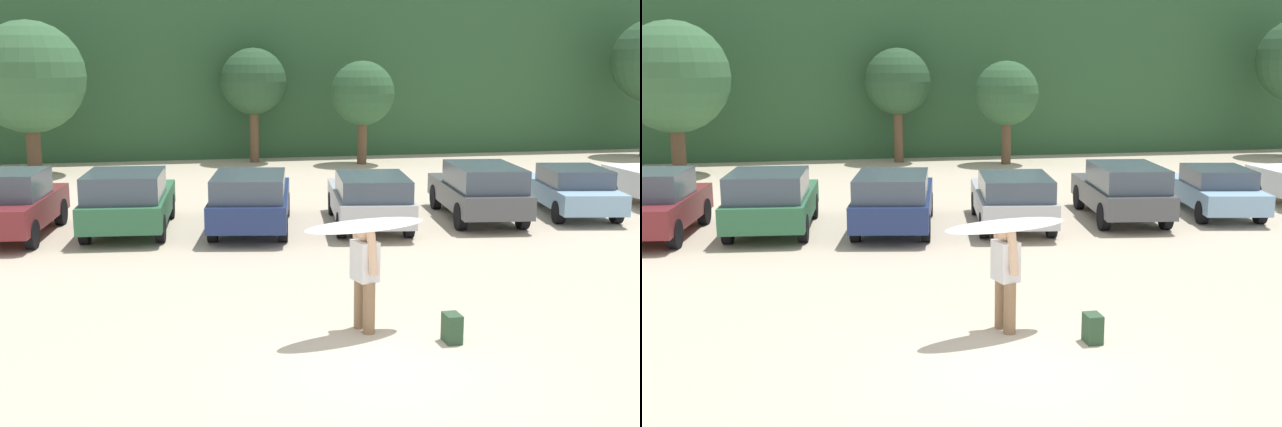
# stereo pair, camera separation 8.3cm
# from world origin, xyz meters

# --- Properties ---
(ground_plane) EXTENTS (120.00, 120.00, 0.00)m
(ground_plane) POSITION_xyz_m (0.00, 0.00, 0.00)
(ground_plane) COLOR beige
(hillside_ridge) EXTENTS (108.00, 12.00, 8.47)m
(hillside_ridge) POSITION_xyz_m (0.00, 30.40, 4.24)
(hillside_ridge) COLOR #2D5633
(hillside_ridge) RESTS_ON ground_plane
(tree_far_left) EXTENTS (4.12, 4.12, 5.71)m
(tree_far_left) POSITION_xyz_m (-7.49, 20.85, 3.63)
(tree_far_left) COLOR brown
(tree_far_left) RESTS_ON ground_plane
(tree_center_left) EXTENTS (2.76, 2.76, 4.77)m
(tree_center_left) POSITION_xyz_m (1.06, 23.12, 3.35)
(tree_center_left) COLOR brown
(tree_center_left) RESTS_ON ground_plane
(tree_center) EXTENTS (2.63, 2.63, 4.24)m
(tree_center) POSITION_xyz_m (5.36, 21.59, 2.90)
(tree_center) COLOR brown
(tree_center) RESTS_ON ground_plane
(parked_car_maroon) EXTENTS (2.23, 4.36, 1.65)m
(parked_car_maroon) POSITION_xyz_m (-6.48, 9.89, 0.83)
(parked_car_maroon) COLOR maroon
(parked_car_maroon) RESTS_ON ground_plane
(parked_car_forest_green) EXTENTS (2.37, 4.63, 1.60)m
(parked_car_forest_green) POSITION_xyz_m (-3.73, 9.89, 0.83)
(parked_car_forest_green) COLOR #2D6642
(parked_car_forest_green) RESTS_ON ground_plane
(parked_car_navy) EXTENTS (2.68, 5.03, 1.53)m
(parked_car_navy) POSITION_xyz_m (-0.71, 9.50, 0.81)
(parked_car_navy) COLOR navy
(parked_car_navy) RESTS_ON ground_plane
(parked_car_silver) EXTENTS (2.48, 4.77, 1.44)m
(parked_car_silver) POSITION_xyz_m (2.33, 9.27, 0.76)
(parked_car_silver) COLOR silver
(parked_car_silver) RESTS_ON ground_plane
(parked_car_dark_gray) EXTENTS (2.36, 4.67, 1.55)m
(parked_car_dark_gray) POSITION_xyz_m (5.48, 9.58, 0.83)
(parked_car_dark_gray) COLOR #4C4F54
(parked_car_dark_gray) RESTS_ON ground_plane
(parked_car_sky_blue) EXTENTS (2.48, 4.52, 1.34)m
(parked_car_sky_blue) POSITION_xyz_m (8.37, 9.87, 0.70)
(parked_car_sky_blue) COLOR #84ADD1
(parked_car_sky_blue) RESTS_ON ground_plane
(person_adult) EXTENTS (0.41, 0.73, 1.74)m
(person_adult) POSITION_xyz_m (0.15, 1.57, 0.98)
(person_adult) COLOR #8C6B4C
(person_adult) RESTS_ON ground_plane
(surfboard_white) EXTENTS (2.19, 1.15, 0.14)m
(surfboard_white) POSITION_xyz_m (0.13, 1.45, 1.75)
(surfboard_white) COLOR white
(backpack_dropped) EXTENTS (0.24, 0.34, 0.45)m
(backpack_dropped) POSITION_xyz_m (1.33, 0.79, 0.22)
(backpack_dropped) COLOR #2D4C33
(backpack_dropped) RESTS_ON ground_plane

